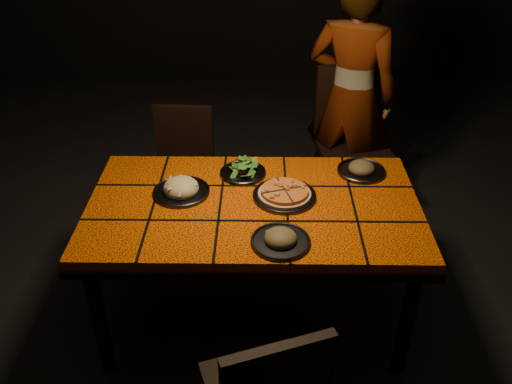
{
  "coord_description": "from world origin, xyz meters",
  "views": [
    {
      "loc": [
        0.04,
        -2.16,
        2.22
      ],
      "look_at": [
        0.01,
        -0.01,
        0.82
      ],
      "focal_mm": 38.0,
      "sensor_mm": 36.0,
      "label": 1
    }
  ],
  "objects_px": {
    "chair_far_right": "(351,133)",
    "plate_pizza": "(284,194)",
    "chair_far_left": "(183,163)",
    "dining_table": "(254,216)",
    "diner": "(351,97)",
    "plate_pasta": "(181,189)"
  },
  "relations": [
    {
      "from": "plate_pizza",
      "to": "diner",
      "type": "bearing_deg",
      "value": 66.66
    },
    {
      "from": "dining_table",
      "to": "plate_pizza",
      "type": "distance_m",
      "value": 0.19
    },
    {
      "from": "dining_table",
      "to": "plate_pasta",
      "type": "height_order",
      "value": "plate_pasta"
    },
    {
      "from": "dining_table",
      "to": "diner",
      "type": "xyz_separation_m",
      "value": [
        0.61,
        1.12,
        0.15
      ]
    },
    {
      "from": "plate_pizza",
      "to": "plate_pasta",
      "type": "distance_m",
      "value": 0.51
    },
    {
      "from": "chair_far_right",
      "to": "plate_pasta",
      "type": "height_order",
      "value": "chair_far_right"
    },
    {
      "from": "plate_pizza",
      "to": "dining_table",
      "type": "bearing_deg",
      "value": -161.57
    },
    {
      "from": "chair_far_left",
      "to": "chair_far_right",
      "type": "height_order",
      "value": "chair_far_right"
    },
    {
      "from": "chair_far_right",
      "to": "plate_pizza",
      "type": "bearing_deg",
      "value": -123.8
    },
    {
      "from": "diner",
      "to": "chair_far_right",
      "type": "bearing_deg",
      "value": 145.71
    },
    {
      "from": "dining_table",
      "to": "chair_far_right",
      "type": "relative_size",
      "value": 1.6
    },
    {
      "from": "chair_far_right",
      "to": "plate_pasta",
      "type": "relative_size",
      "value": 3.6
    },
    {
      "from": "chair_far_left",
      "to": "diner",
      "type": "xyz_separation_m",
      "value": [
        1.08,
        0.27,
        0.34
      ]
    },
    {
      "from": "chair_far_right",
      "to": "plate_pizza",
      "type": "distance_m",
      "value": 1.16
    },
    {
      "from": "dining_table",
      "to": "diner",
      "type": "height_order",
      "value": "diner"
    },
    {
      "from": "diner",
      "to": "plate_pizza",
      "type": "height_order",
      "value": "diner"
    },
    {
      "from": "dining_table",
      "to": "chair_far_right",
      "type": "height_order",
      "value": "chair_far_right"
    },
    {
      "from": "dining_table",
      "to": "diner",
      "type": "distance_m",
      "value": 1.29
    },
    {
      "from": "diner",
      "to": "plate_pizza",
      "type": "distance_m",
      "value": 1.17
    },
    {
      "from": "chair_far_left",
      "to": "dining_table",
      "type": "bearing_deg",
      "value": -57.46
    },
    {
      "from": "dining_table",
      "to": "chair_far_right",
      "type": "distance_m",
      "value": 1.26
    },
    {
      "from": "diner",
      "to": "plate_pasta",
      "type": "height_order",
      "value": "diner"
    }
  ]
}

